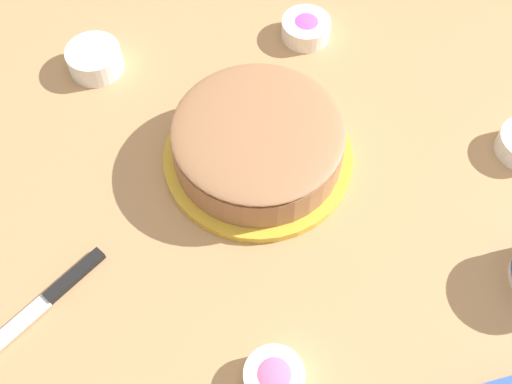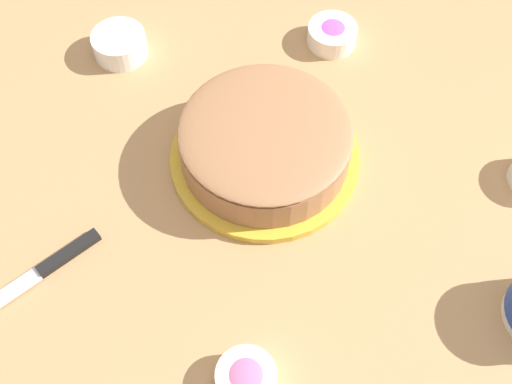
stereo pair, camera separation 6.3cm
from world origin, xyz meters
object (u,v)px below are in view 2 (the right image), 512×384
(spreading_knife, at_px, (39,273))
(sprinkle_bowl_pink, at_px, (246,378))
(sprinkle_bowl_rainbow, at_px, (332,34))
(sprinkle_bowl_blue, at_px, (119,44))
(frosted_cake, at_px, (265,145))

(spreading_knife, bearing_deg, sprinkle_bowl_pink, 148.65)
(sprinkle_bowl_rainbow, distance_m, sprinkle_bowl_blue, 0.36)
(sprinkle_bowl_pink, bearing_deg, sprinkle_bowl_rainbow, -107.99)
(sprinkle_bowl_rainbow, xyz_separation_m, sprinkle_bowl_blue, (0.36, -0.00, 0.00))
(sprinkle_bowl_rainbow, xyz_separation_m, sprinkle_bowl_pink, (0.19, 0.57, -0.00))
(sprinkle_bowl_blue, distance_m, sprinkle_bowl_pink, 0.60)
(spreading_knife, height_order, sprinkle_bowl_rainbow, sprinkle_bowl_rainbow)
(frosted_cake, height_order, sprinkle_bowl_pink, frosted_cake)
(sprinkle_bowl_pink, bearing_deg, spreading_knife, -31.35)
(spreading_knife, height_order, sprinkle_bowl_pink, sprinkle_bowl_pink)
(spreading_knife, relative_size, sprinkle_bowl_blue, 2.23)
(spreading_knife, bearing_deg, sprinkle_bowl_blue, -103.74)
(sprinkle_bowl_rainbow, relative_size, sprinkle_bowl_blue, 0.93)
(sprinkle_bowl_blue, bearing_deg, spreading_knife, 76.26)
(spreading_knife, distance_m, sprinkle_bowl_blue, 0.42)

